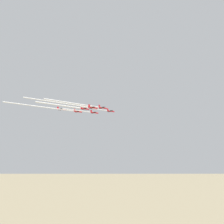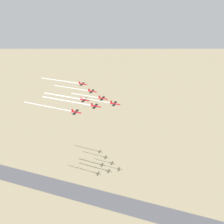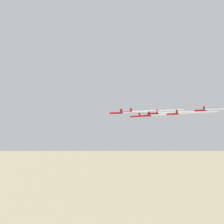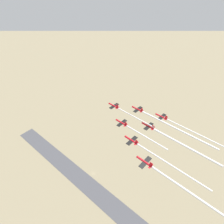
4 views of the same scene
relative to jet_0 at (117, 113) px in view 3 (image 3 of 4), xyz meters
The scene contains 13 objects.
jet_0 is the anchor object (origin of this frame).
jet_1 18.05m from the jet_0, 142.34° to the right, with size 9.10×9.35×3.17m.
jet_2 17.95m from the jet_0, 81.41° to the right, with size 9.10×9.35×3.17m.
jet_3 35.91m from the jet_0, 142.34° to the right, with size 9.10×9.35×3.17m.
jet_4 30.98m from the jet_0, 111.88° to the right, with size 9.10×9.35×3.17m.
jet_5 36.16m from the jet_0, 81.41° to the right, with size 9.10×9.35×3.17m.
jet_6 53.87m from the jet_0, 142.34° to the right, with size 9.10×9.35×3.17m.
smoke_trail_0 19.73m from the jet_0, 111.88° to the right, with size 12.18×28.85×0.76m.
smoke_trail_1 36.31m from the jet_0, 126.42° to the right, with size 12.19×28.70×0.85m.
smoke_trail_2 46.79m from the jet_0, 100.66° to the right, with size 20.48×48.83×1.12m.
smoke_trail_3 59.23m from the jet_0, 129.78° to the right, with size 16.50×39.43×0.85m.
smoke_trail_4 56.16m from the jet_0, 111.88° to the right, with size 16.71×39.18×1.26m.
smoke_trail_5 64.52m from the jet_0, 95.45° to the right, with size 20.52×49.44×0.85m.
Camera 3 is at (-136.95, 118.86, 175.93)m, focal length 50.00 mm.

